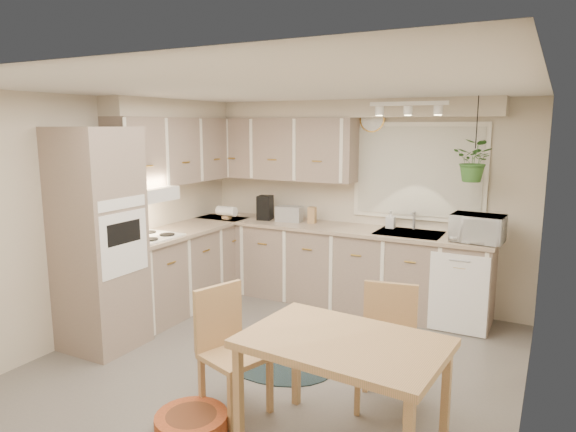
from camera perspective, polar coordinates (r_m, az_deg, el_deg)
The scene contains 35 objects.
floor at distance 4.75m, azimuth -1.55°, elevation -16.33°, with size 4.20×4.20×0.00m, color slate.
ceiling at distance 4.27m, azimuth -1.70°, elevation 13.91°, with size 4.20×4.20×0.00m, color silver.
wall_back at distance 6.24m, azimuth 7.88°, elevation 1.54°, with size 4.00×0.04×2.40m, color beige.
wall_front at distance 2.79m, azimuth -23.59°, elevation -9.84°, with size 4.00×0.04×2.40m, color beige.
wall_left at distance 5.60m, azimuth -19.75°, elevation 0.07°, with size 0.04×4.20×2.40m, color beige.
wall_right at distance 3.82m, azimuth 25.61°, elevation -4.75°, with size 0.04×4.20×2.40m, color beige.
base_cab_left at distance 6.18m, azimuth -11.44°, elevation -5.77°, with size 0.60×1.85×0.90m, color gray.
base_cab_back at distance 6.20m, azimuth 5.01°, elevation -5.56°, with size 3.60×0.60×0.90m, color gray.
counter_left at distance 6.06m, azimuth -11.52°, elevation -1.50°, with size 0.64×1.89×0.04m, color tan.
counter_back at distance 6.08m, azimuth 5.04°, elevation -1.31°, with size 3.64×0.64×0.04m, color tan.
oven_stack at distance 5.14m, azimuth -20.27°, elevation -2.50°, with size 0.65×0.65×2.10m, color gray.
wall_oven_face at distance 4.91m, azimuth -17.76°, elevation -2.92°, with size 0.02×0.56×0.58m, color white.
upper_cab_left at distance 6.13m, azimuth -12.06°, elevation 7.14°, with size 0.35×2.00×0.75m, color gray.
upper_cab_back at distance 6.44m, azimuth -0.99°, elevation 7.48°, with size 2.00×0.35×0.75m, color gray.
soffit_left at distance 6.15m, azimuth -12.41°, elevation 11.56°, with size 0.30×2.00×0.20m, color beige.
soffit_back at distance 6.11m, azimuth 5.84°, elevation 11.75°, with size 3.60×0.30×0.20m, color beige.
cooktop at distance 5.63m, azimuth -15.15°, elevation -2.28°, with size 0.52×0.58×0.02m, color white.
range_hood at distance 5.57m, azimuth -15.51°, elevation 2.33°, with size 0.40×0.60×0.14m, color white.
window_blinds at distance 5.97m, azimuth 14.22°, elevation 4.81°, with size 1.40×0.02×1.00m, color silver.
window_frame at distance 5.98m, azimuth 14.24°, elevation 4.82°, with size 1.50×0.02×1.10m, color white.
sink at distance 5.81m, azimuth 13.29°, elevation -2.27°, with size 0.70×0.48×0.10m, color #B3B6BC.
dishwasher_front at distance 5.52m, azimuth 18.36°, elevation -8.26°, with size 0.58×0.01×0.83m, color white.
track_light_bar at distance 5.45m, azimuth 13.23°, elevation 12.08°, with size 0.80×0.04×0.04m, color white.
wall_clock at distance 6.10m, azimuth 9.35°, elevation 10.55°, with size 0.30×0.30×0.03m, color gold.
dining_table at distance 3.51m, azimuth 6.02°, elevation -19.34°, with size 1.25×0.83×0.78m, color tan.
chair_left at distance 3.91m, azimuth -5.90°, elevation -14.85°, with size 0.44×0.44×0.94m, color tan.
chair_back at distance 4.02m, azimuth 10.84°, elevation -14.37°, with size 0.43×0.43×0.92m, color tan.
braided_rug at distance 4.94m, azimuth -1.60°, elevation -15.17°, with size 1.33×0.99×0.01m, color black.
pet_bed at distance 3.93m, azimuth -10.67°, elevation -21.62°, with size 0.51×0.51×0.12m, color #AF4923.
microwave at distance 5.54m, azimuth 20.33°, elevation -0.98°, with size 0.51×0.28×0.35m, color white.
soap_bottle at distance 6.00m, azimuth 11.32°, elevation -0.94°, with size 0.10×0.21×0.10m, color white.
hanging_plant at distance 5.48m, azimuth 20.00°, elevation 5.30°, with size 0.38×0.43×0.33m, color #386D2B.
coffee_maker at distance 6.47m, azimuth -2.56°, elevation 0.94°, with size 0.17×0.21×0.30m, color black.
toaster at distance 6.34m, azimuth 0.13°, elevation 0.25°, with size 0.31×0.18×0.19m, color #B3B6BC.
knife_block at distance 6.23m, azimuth 2.69°, elevation 0.11°, with size 0.09×0.09×0.20m, color tan.
Camera 1 is at (2.09, -3.71, 2.11)m, focal length 32.00 mm.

